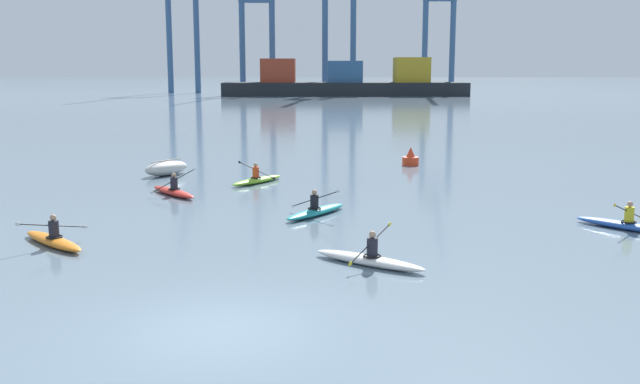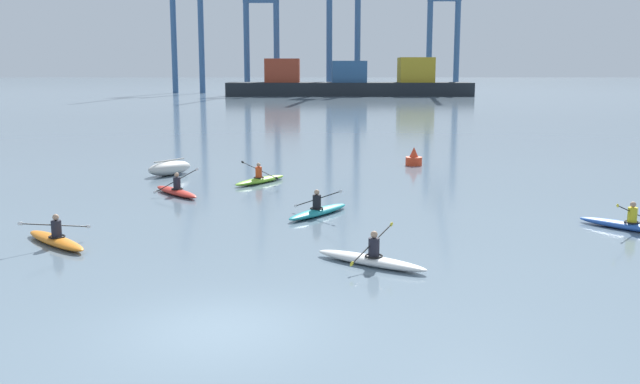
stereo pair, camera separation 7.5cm
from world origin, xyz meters
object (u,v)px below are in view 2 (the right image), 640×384
at_px(gantry_crane_west_mid, 258,18).
at_px(kayak_orange, 53,239).
at_px(capsized_dinghy, 167,168).
at_px(kayak_teal, 316,211).
at_px(gantry_crane_east_mid, 341,7).
at_px(kayak_red, 174,191).
at_px(container_barge, 347,83).
at_px(gantry_crane_east, 442,15).
at_px(kayak_lime, 257,179).
at_px(gantry_crane_west, 184,14).
at_px(channel_buoy, 411,159).
at_px(kayak_blue, 626,224).
at_px(kayak_white, 368,259).

bearing_deg(gantry_crane_west_mid, kayak_orange, -88.18).
distance_m(capsized_dinghy, kayak_teal, 12.28).
bearing_deg(gantry_crane_east_mid, kayak_red, -95.19).
distance_m(container_barge, capsized_dinghy, 104.07).
bearing_deg(gantry_crane_east, kayak_lime, -103.44).
bearing_deg(kayak_teal, gantry_crane_west, 102.32).
height_order(channel_buoy, kayak_blue, kayak_blue).
xyz_separation_m(gantry_crane_west_mid, capsized_dinghy, (4.52, -113.46, -15.01)).
height_order(gantry_crane_east_mid, gantry_crane_east, gantry_crane_east_mid).
bearing_deg(kayak_white, container_barge, 87.94).
relative_size(kayak_orange, kayak_red, 0.93).
distance_m(gantry_crane_east_mid, kayak_red, 120.74).
relative_size(kayak_orange, kayak_white, 0.91).
height_order(gantry_crane_west_mid, kayak_red, gantry_crane_west_mid).
bearing_deg(gantry_crane_east, gantry_crane_west_mid, -172.41).
bearing_deg(container_barge, channel_buoy, -90.31).
height_order(gantry_crane_east, kayak_orange, gantry_crane_east).
height_order(kayak_white, kayak_teal, kayak_teal).
height_order(capsized_dinghy, kayak_lime, kayak_lime).
distance_m(gantry_crane_west, kayak_blue, 136.70).
relative_size(gantry_crane_west_mid, gantry_crane_east_mid, 0.91).
height_order(kayak_white, kayak_blue, kayak_white).
xyz_separation_m(gantry_crane_west, gantry_crane_east, (54.16, 0.41, -0.12)).
bearing_deg(channel_buoy, kayak_red, -140.33).
distance_m(gantry_crane_west_mid, capsized_dinghy, 114.54).
relative_size(kayak_lime, kayak_blue, 1.07).
relative_size(container_barge, kayak_orange, 16.36).
bearing_deg(gantry_crane_west_mid, kayak_lime, -85.46).
height_order(container_barge, gantry_crane_east_mid, gantry_crane_east_mid).
bearing_deg(container_barge, capsized_dinghy, -97.25).
distance_m(gantry_crane_west_mid, kayak_blue, 128.43).
height_order(gantry_crane_east, kayak_teal, gantry_crane_east).
xyz_separation_m(gantry_crane_east_mid, kayak_orange, (-12.72, -127.53, -17.35)).
bearing_deg(kayak_orange, container_barge, 83.39).
distance_m(channel_buoy, kayak_red, 14.48).
xyz_separation_m(container_barge, gantry_crane_east_mid, (-0.87, 10.17, 15.07)).
relative_size(gantry_crane_east, kayak_teal, 11.11).
distance_m(capsized_dinghy, kayak_red, 5.79).
distance_m(gantry_crane_east, kayak_white, 138.12).
height_order(gantry_crane_east_mid, kayak_red, gantry_crane_east_mid).
relative_size(container_barge, kayak_lime, 14.86).
bearing_deg(gantry_crane_west, kayak_orange, -81.37).
bearing_deg(gantry_crane_east_mid, kayak_teal, -92.26).
relative_size(gantry_crane_west, capsized_dinghy, 11.77).
distance_m(container_barge, gantry_crane_east_mid, 18.20).
height_order(container_barge, kayak_blue, container_barge).
xyz_separation_m(gantry_crane_west_mid, kayak_blue, (22.10, -125.60, -15.19)).
xyz_separation_m(kayak_blue, kayak_red, (-16.14, 6.53, -0.00)).
bearing_deg(kayak_white, kayak_orange, 166.49).
height_order(gantry_crane_east_mid, kayak_teal, gantry_crane_east_mid).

